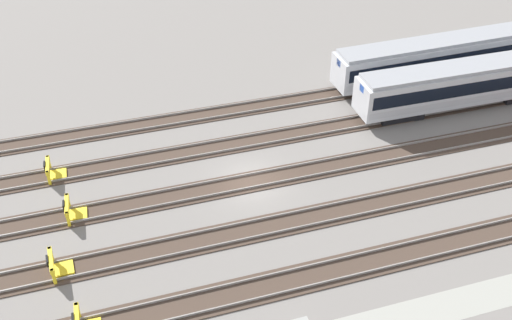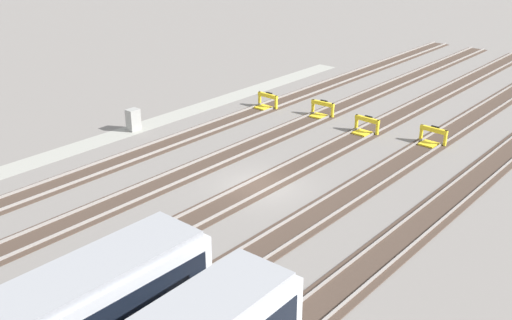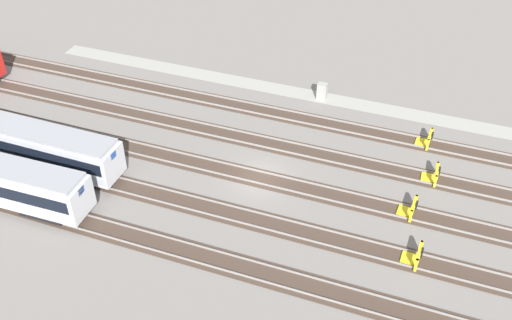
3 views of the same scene
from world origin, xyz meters
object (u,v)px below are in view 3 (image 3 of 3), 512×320
at_px(subway_car_front_row_left_inner, 19,141).
at_px(bumper_stop_near_inner_track, 433,175).
at_px(bumper_stop_nearest_track, 426,139).
at_px(bumper_stop_far_inner_track, 415,256).
at_px(electrical_cabinet, 322,91).
at_px(bumper_stop_middle_track, 410,209).

xyz_separation_m(subway_car_front_row_left_inner, bumper_stop_near_inner_track, (-32.13, -9.23, -1.53)).
xyz_separation_m(bumper_stop_nearest_track, bumper_stop_near_inner_track, (-1.13, 4.66, 0.00)).
relative_size(bumper_stop_nearest_track, bumper_stop_near_inner_track, 1.00).
relative_size(bumper_stop_far_inner_track, electrical_cabinet, 1.25).
bearing_deg(bumper_stop_far_inner_track, electrical_cabinet, -57.50).
bearing_deg(bumper_stop_far_inner_track, bumper_stop_middle_track, -77.31).
bearing_deg(electrical_cabinet, bumper_stop_nearest_track, 158.72).
bearing_deg(bumper_stop_middle_track, electrical_cabinet, -52.02).
bearing_deg(electrical_cabinet, bumper_stop_middle_track, 127.98).
bearing_deg(bumper_stop_near_inner_track, bumper_stop_far_inner_track, 89.62).
relative_size(bumper_stop_near_inner_track, bumper_stop_far_inner_track, 1.00).
height_order(bumper_stop_nearest_track, bumper_stop_far_inner_track, same).
height_order(subway_car_front_row_left_inner, bumper_stop_near_inner_track, subway_car_front_row_left_inner).
bearing_deg(subway_car_front_row_left_inner, bumper_stop_far_inner_track, 179.94).
bearing_deg(bumper_stop_far_inner_track, bumper_stop_nearest_track, -85.61).
bearing_deg(bumper_stop_middle_track, bumper_stop_far_inner_track, 102.69).
bearing_deg(bumper_stop_nearest_track, subway_car_front_row_left_inner, 24.15).
bearing_deg(bumper_stop_nearest_track, bumper_stop_middle_track, 90.14).
distance_m(bumper_stop_nearest_track, electrical_cabinet, 11.15).
height_order(bumper_stop_middle_track, bumper_stop_far_inner_track, same).
bearing_deg(subway_car_front_row_left_inner, bumper_stop_middle_track, -171.54).
bearing_deg(bumper_stop_nearest_track, bumper_stop_far_inner_track, 94.39).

